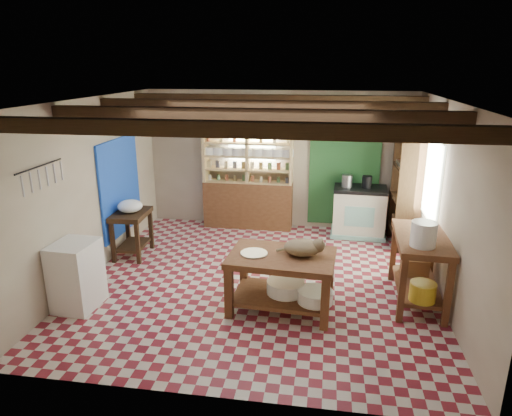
% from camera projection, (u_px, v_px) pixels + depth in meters
% --- Properties ---
extents(floor, '(5.00, 5.00, 0.02)m').
position_uv_depth(floor, '(258.00, 281.00, 6.73)').
color(floor, maroon).
rests_on(floor, ground).
extents(ceiling, '(5.00, 5.00, 0.02)m').
position_uv_depth(ceiling, '(259.00, 100.00, 5.94)').
color(ceiling, '#45464A').
rests_on(ceiling, wall_back).
extents(wall_back, '(5.00, 0.04, 2.60)m').
position_uv_depth(wall_back, '(278.00, 160.00, 8.69)').
color(wall_back, '#BCAD97').
rests_on(wall_back, floor).
extents(wall_front, '(5.00, 0.04, 2.60)m').
position_uv_depth(wall_front, '(216.00, 274.00, 3.98)').
color(wall_front, '#BCAD97').
rests_on(wall_front, floor).
extents(wall_left, '(0.04, 5.00, 2.60)m').
position_uv_depth(wall_left, '(91.00, 189.00, 6.70)').
color(wall_left, '#BCAD97').
rests_on(wall_left, floor).
extents(wall_right, '(0.04, 5.00, 2.60)m').
position_uv_depth(wall_right, '(447.00, 204.00, 5.96)').
color(wall_right, '#BCAD97').
rests_on(wall_right, floor).
extents(ceiling_beams, '(5.00, 3.80, 0.15)m').
position_uv_depth(ceiling_beams, '(259.00, 110.00, 5.98)').
color(ceiling_beams, '#372313').
rests_on(ceiling_beams, ceiling).
extents(blue_wall_patch, '(0.04, 1.40, 1.60)m').
position_uv_depth(blue_wall_patch, '(120.00, 187.00, 7.60)').
color(blue_wall_patch, blue).
rests_on(blue_wall_patch, wall_left).
extents(green_wall_patch, '(1.30, 0.04, 2.30)m').
position_uv_depth(green_wall_patch, '(344.00, 165.00, 8.49)').
color(green_wall_patch, '#215326').
rests_on(green_wall_patch, wall_back).
extents(window_back, '(0.90, 0.02, 0.80)m').
position_uv_depth(window_back, '(252.00, 139.00, 8.62)').
color(window_back, beige).
rests_on(window_back, wall_back).
extents(window_right, '(0.02, 1.30, 1.20)m').
position_uv_depth(window_right, '(431.00, 179.00, 6.88)').
color(window_right, beige).
rests_on(window_right, wall_right).
extents(utensil_rail, '(0.06, 0.90, 0.28)m').
position_uv_depth(utensil_rail, '(41.00, 176.00, 5.41)').
color(utensil_rail, black).
rests_on(utensil_rail, wall_left).
extents(pot_rack, '(0.86, 0.12, 0.36)m').
position_uv_depth(pot_rack, '(348.00, 117.00, 7.81)').
color(pot_rack, black).
rests_on(pot_rack, ceiling).
extents(shelving_unit, '(1.70, 0.34, 2.20)m').
position_uv_depth(shelving_unit, '(248.00, 172.00, 8.65)').
color(shelving_unit, '#D9B87D').
rests_on(shelving_unit, floor).
extents(tall_rack, '(0.40, 0.86, 2.00)m').
position_uv_depth(tall_rack, '(406.00, 190.00, 7.78)').
color(tall_rack, '#372313').
rests_on(tall_rack, floor).
extents(work_table, '(1.39, 0.98, 0.75)m').
position_uv_depth(work_table, '(281.00, 282.00, 5.86)').
color(work_table, brown).
rests_on(work_table, floor).
extents(stove, '(0.97, 0.68, 0.92)m').
position_uv_depth(stove, '(359.00, 212.00, 8.38)').
color(stove, beige).
rests_on(stove, floor).
extents(prep_table, '(0.55, 0.77, 0.76)m').
position_uv_depth(prep_table, '(132.00, 234.00, 7.52)').
color(prep_table, '#372313').
rests_on(prep_table, floor).
extents(white_cabinet, '(0.53, 0.62, 0.89)m').
position_uv_depth(white_cabinet, '(76.00, 275.00, 5.89)').
color(white_cabinet, white).
rests_on(white_cabinet, floor).
extents(right_counter, '(0.70, 1.32, 0.93)m').
position_uv_depth(right_counter, '(418.00, 269.00, 6.03)').
color(right_counter, brown).
rests_on(right_counter, floor).
extents(cat, '(0.49, 0.39, 0.21)m').
position_uv_depth(cat, '(302.00, 248.00, 5.71)').
color(cat, '#937955').
rests_on(cat, work_table).
extents(steel_tray, '(0.37, 0.37, 0.02)m').
position_uv_depth(steel_tray, '(254.00, 253.00, 5.78)').
color(steel_tray, '#B6B5BD').
rests_on(steel_tray, work_table).
extents(basin_large, '(0.53, 0.53, 0.17)m').
position_uv_depth(basin_large, '(286.00, 287.00, 5.93)').
color(basin_large, white).
rests_on(basin_large, work_table).
extents(basin_small, '(0.48, 0.48, 0.16)m').
position_uv_depth(basin_small, '(315.00, 296.00, 5.70)').
color(basin_small, white).
rests_on(basin_small, work_table).
extents(kettle_left, '(0.20, 0.20, 0.22)m').
position_uv_depth(kettle_left, '(347.00, 181.00, 8.26)').
color(kettle_left, '#B6B5BD').
rests_on(kettle_left, stove).
extents(kettle_right, '(0.18, 0.18, 0.22)m').
position_uv_depth(kettle_right, '(367.00, 182.00, 8.19)').
color(kettle_right, black).
rests_on(kettle_right, stove).
extents(enamel_bowl, '(0.42, 0.42, 0.20)m').
position_uv_depth(enamel_bowl, '(130.00, 206.00, 7.38)').
color(enamel_bowl, white).
rests_on(enamel_bowl, prep_table).
extents(white_bucket, '(0.32, 0.32, 0.31)m').
position_uv_depth(white_bucket, '(424.00, 234.00, 5.52)').
color(white_bucket, white).
rests_on(white_bucket, right_counter).
extents(wicker_basket, '(0.37, 0.30, 0.25)m').
position_uv_depth(wicker_basket, '(415.00, 266.00, 6.34)').
color(wicker_basket, '#96623C').
rests_on(wicker_basket, right_counter).
extents(yellow_tub, '(0.33, 0.33, 0.24)m').
position_uv_depth(yellow_tub, '(423.00, 292.00, 5.64)').
color(yellow_tub, gold).
rests_on(yellow_tub, right_counter).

